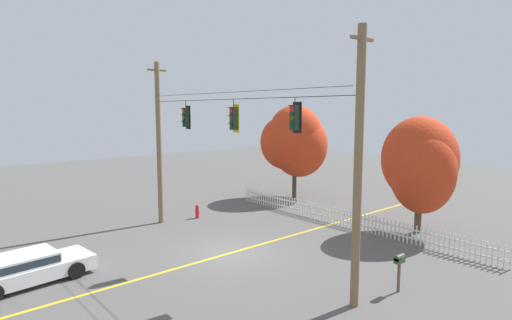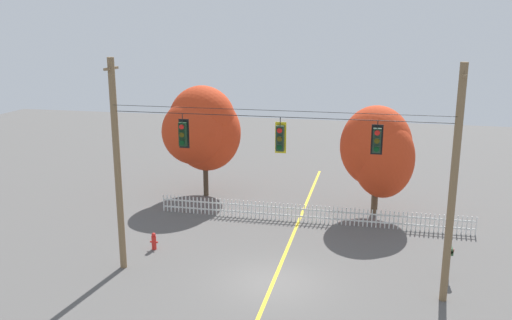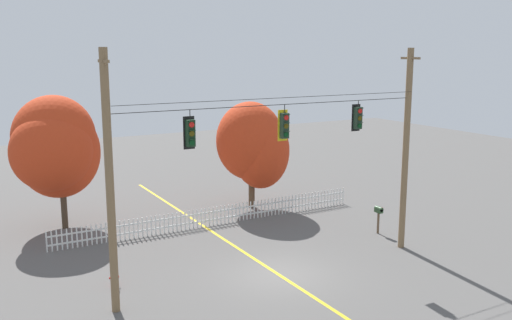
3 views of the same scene
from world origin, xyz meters
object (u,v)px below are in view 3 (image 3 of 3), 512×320
Objects in this scene: autumn_maple_mid at (254,145)px; roadside_mailbox at (379,212)px; traffic_signal_northbound_primary at (358,118)px; traffic_signal_northbound_secondary at (284,126)px; autumn_maple_near_fence at (55,147)px; fire_hydrant at (114,276)px; traffic_signal_southbound_primary at (190,133)px.

autumn_maple_mid is 8.20m from roadside_mailbox.
traffic_signal_northbound_primary is 0.94× the size of roadside_mailbox.
traffic_signal_northbound_secondary is at bearing -163.40° from roadside_mailbox.
fire_hydrant is (0.37, -8.71, -3.80)m from autumn_maple_near_fence.
fire_hydrant is at bearing 161.73° from traffic_signal_northbound_secondary.
traffic_signal_northbound_primary is at bearing -91.11° from autumn_maple_mid.
autumn_maple_near_fence is at bearing 133.89° from traffic_signal_northbound_primary.
autumn_maple_near_fence is (-10.40, 10.82, -1.99)m from traffic_signal_northbound_primary.
autumn_maple_near_fence is 9.51m from fire_hydrant.
roadside_mailbox is (3.24, 2.05, -5.07)m from traffic_signal_northbound_primary.
fire_hydrant is at bearing 139.01° from traffic_signal_southbound_primary.
traffic_signal_southbound_primary is at bearing -75.51° from autumn_maple_near_fence.
traffic_signal_southbound_primary and traffic_signal_northbound_primary have the same top height.
roadside_mailbox is at bearing 16.60° from traffic_signal_northbound_secondary.
roadside_mailbox is (6.89, 2.05, -4.98)m from traffic_signal_northbound_secondary.
traffic_signal_northbound_primary is 0.21× the size of autumn_maple_mid.
autumn_maple_mid is at bearing 67.46° from traffic_signal_northbound_secondary.
traffic_signal_northbound_secondary is 12.89m from autumn_maple_near_fence.
autumn_maple_near_fence is (-6.76, 10.81, -1.90)m from traffic_signal_northbound_secondary.
autumn_maple_near_fence is at bearing 171.44° from autumn_maple_mid.
traffic_signal_southbound_primary reaches higher than fire_hydrant.
traffic_signal_southbound_primary and traffic_signal_northbound_secondary have the same top height.
traffic_signal_southbound_primary is 0.99× the size of traffic_signal_northbound_secondary.
traffic_signal_northbound_primary is 11.78m from fire_hydrant.
autumn_maple_mid is (7.79, 9.22, -2.41)m from traffic_signal_southbound_primary.
roadside_mailbox is at bearing -66.90° from autumn_maple_mid.
traffic_signal_northbound_primary is at bearing -0.00° from traffic_signal_southbound_primary.
traffic_signal_northbound_secondary and traffic_signal_northbound_primary have the same top height.
traffic_signal_northbound_secondary is at bearing 179.99° from traffic_signal_northbound_primary.
traffic_signal_northbound_secondary is 0.21× the size of autumn_maple_near_fence.
autumn_maple_near_fence is 16.50m from roadside_mailbox.
traffic_signal_southbound_primary is 7.61m from traffic_signal_northbound_primary.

